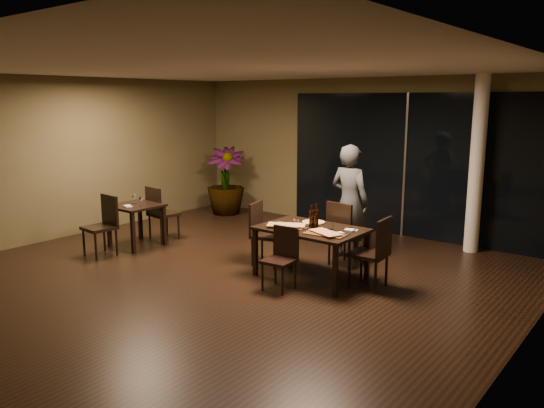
{
  "coord_description": "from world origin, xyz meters",
  "views": [
    {
      "loc": [
        5.17,
        -5.4,
        2.58
      ],
      "look_at": [
        0.39,
        0.65,
        1.05
      ],
      "focal_mm": 35.0,
      "sensor_mm": 36.0,
      "label": 1
    }
  ],
  "objects_px": {
    "chair_main_far": "(344,231)",
    "bottle_b": "(316,219)",
    "bottle_a": "(312,216)",
    "chair_main_left": "(263,230)",
    "main_table": "(311,233)",
    "chair_main_near": "(282,255)",
    "chair_side_near": "(104,222)",
    "chair_side_far": "(159,210)",
    "side_table": "(136,212)",
    "bottle_c": "(316,215)",
    "diner": "(350,202)",
    "chair_main_right": "(375,249)",
    "potted_plant": "(226,181)"
  },
  "relations": [
    {
      "from": "chair_main_far",
      "to": "chair_side_far",
      "type": "distance_m",
      "value": 3.57
    },
    {
      "from": "main_table",
      "to": "side_table",
      "type": "distance_m",
      "value": 3.44
    },
    {
      "from": "chair_main_far",
      "to": "bottle_c",
      "type": "height_order",
      "value": "bottle_c"
    },
    {
      "from": "bottle_b",
      "to": "side_table",
      "type": "bearing_deg",
      "value": -171.41
    },
    {
      "from": "chair_main_far",
      "to": "potted_plant",
      "type": "bearing_deg",
      "value": -15.24
    },
    {
      "from": "chair_main_near",
      "to": "chair_side_near",
      "type": "bearing_deg",
      "value": -175.12
    },
    {
      "from": "bottle_c",
      "to": "diner",
      "type": "bearing_deg",
      "value": 94.9
    },
    {
      "from": "chair_side_near",
      "to": "bottle_b",
      "type": "height_order",
      "value": "bottle_b"
    },
    {
      "from": "chair_side_far",
      "to": "chair_side_near",
      "type": "relative_size",
      "value": 1.0
    },
    {
      "from": "chair_main_near",
      "to": "chair_side_far",
      "type": "height_order",
      "value": "chair_side_far"
    },
    {
      "from": "main_table",
      "to": "bottle_c",
      "type": "distance_m",
      "value": 0.26
    },
    {
      "from": "main_table",
      "to": "bottle_b",
      "type": "bearing_deg",
      "value": 21.05
    },
    {
      "from": "main_table",
      "to": "chair_main_right",
      "type": "bearing_deg",
      "value": 9.14
    },
    {
      "from": "bottle_a",
      "to": "bottle_c",
      "type": "height_order",
      "value": "bottle_c"
    },
    {
      "from": "diner",
      "to": "side_table",
      "type": "bearing_deg",
      "value": 30.72
    },
    {
      "from": "chair_main_near",
      "to": "bottle_c",
      "type": "distance_m",
      "value": 0.83
    },
    {
      "from": "main_table",
      "to": "bottle_b",
      "type": "xyz_separation_m",
      "value": [
        0.06,
        0.02,
        0.21
      ]
    },
    {
      "from": "chair_main_near",
      "to": "bottle_a",
      "type": "bearing_deg",
      "value": 81.26
    },
    {
      "from": "chair_main_far",
      "to": "chair_side_far",
      "type": "bearing_deg",
      "value": 19.22
    },
    {
      "from": "main_table",
      "to": "diner",
      "type": "relative_size",
      "value": 0.8
    },
    {
      "from": "chair_main_near",
      "to": "potted_plant",
      "type": "bearing_deg",
      "value": 137.4
    },
    {
      "from": "chair_main_near",
      "to": "bottle_c",
      "type": "bearing_deg",
      "value": 78.11
    },
    {
      "from": "chair_main_near",
      "to": "potted_plant",
      "type": "height_order",
      "value": "potted_plant"
    },
    {
      "from": "side_table",
      "to": "chair_main_right",
      "type": "height_order",
      "value": "chair_main_right"
    },
    {
      "from": "side_table",
      "to": "bottle_a",
      "type": "xyz_separation_m",
      "value": [
        3.39,
        0.52,
        0.29
      ]
    },
    {
      "from": "chair_main_left",
      "to": "chair_main_far",
      "type": "bearing_deg",
      "value": -73.33
    },
    {
      "from": "main_table",
      "to": "chair_side_far",
      "type": "bearing_deg",
      "value": 179.58
    },
    {
      "from": "main_table",
      "to": "potted_plant",
      "type": "bearing_deg",
      "value": 148.4
    },
    {
      "from": "chair_main_far",
      "to": "bottle_b",
      "type": "xyz_separation_m",
      "value": [
        -0.04,
        -0.74,
        0.31
      ]
    },
    {
      "from": "diner",
      "to": "bottle_b",
      "type": "bearing_deg",
      "value": 99.69
    },
    {
      "from": "bottle_a",
      "to": "chair_main_left",
      "type": "bearing_deg",
      "value": 176.03
    },
    {
      "from": "chair_main_left",
      "to": "chair_main_near",
      "type": "bearing_deg",
      "value": -142.95
    },
    {
      "from": "chair_side_near",
      "to": "chair_main_right",
      "type": "bearing_deg",
      "value": 20.72
    },
    {
      "from": "side_table",
      "to": "chair_main_far",
      "type": "bearing_deg",
      "value": 19.82
    },
    {
      "from": "chair_side_far",
      "to": "chair_main_near",
      "type": "bearing_deg",
      "value": 175.21
    },
    {
      "from": "side_table",
      "to": "chair_main_near",
      "type": "distance_m",
      "value": 3.35
    },
    {
      "from": "main_table",
      "to": "chair_side_far",
      "type": "height_order",
      "value": "chair_side_far"
    },
    {
      "from": "potted_plant",
      "to": "bottle_c",
      "type": "relative_size",
      "value": 4.36
    },
    {
      "from": "side_table",
      "to": "bottle_a",
      "type": "distance_m",
      "value": 3.44
    },
    {
      "from": "main_table",
      "to": "bottle_b",
      "type": "relative_size",
      "value": 5.58
    },
    {
      "from": "diner",
      "to": "chair_main_right",
      "type": "bearing_deg",
      "value": 137.89
    },
    {
      "from": "chair_main_near",
      "to": "chair_main_right",
      "type": "bearing_deg",
      "value": 32.81
    },
    {
      "from": "chair_main_far",
      "to": "main_table",
      "type": "bearing_deg",
      "value": 90.09
    },
    {
      "from": "chair_main_near",
      "to": "main_table",
      "type": "bearing_deg",
      "value": 80.0
    },
    {
      "from": "bottle_a",
      "to": "side_table",
      "type": "bearing_deg",
      "value": -171.22
    },
    {
      "from": "chair_main_right",
      "to": "bottle_a",
      "type": "distance_m",
      "value": 1.04
    },
    {
      "from": "side_table",
      "to": "chair_main_left",
      "type": "xyz_separation_m",
      "value": [
        2.42,
        0.59,
        -0.07
      ]
    },
    {
      "from": "chair_main_far",
      "to": "chair_main_near",
      "type": "distance_m",
      "value": 1.39
    },
    {
      "from": "chair_main_left",
      "to": "chair_side_near",
      "type": "height_order",
      "value": "chair_side_near"
    },
    {
      "from": "chair_side_far",
      "to": "diner",
      "type": "distance_m",
      "value": 3.55
    }
  ]
}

